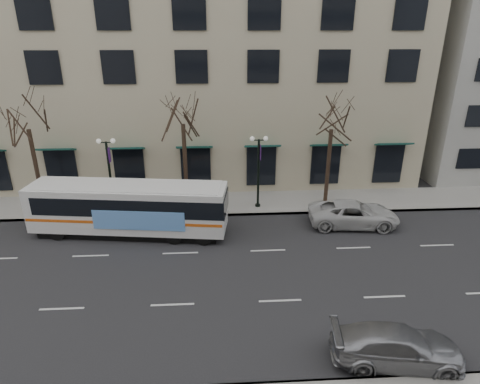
{
  "coord_description": "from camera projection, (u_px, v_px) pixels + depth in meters",
  "views": [
    {
      "loc": [
        2.22,
        -17.59,
        11.78
      ],
      "look_at": [
        3.34,
        1.48,
        4.0
      ],
      "focal_mm": 30.0,
      "sensor_mm": 36.0,
      "label": 1
    }
  ],
  "objects": [
    {
      "name": "ground",
      "position": [
        177.0,
        276.0,
        20.59
      ],
      "size": [
        160.0,
        160.0,
        0.0
      ],
      "primitive_type": "plane",
      "color": "black",
      "rests_on": "ground"
    },
    {
      "name": "sidewalk_far",
      "position": [
        257.0,
        203.0,
        29.15
      ],
      "size": [
        80.0,
        4.0,
        0.15
      ],
      "primitive_type": "cube",
      "color": "gray",
      "rests_on": "ground"
    },
    {
      "name": "building_hotel",
      "position": [
        167.0,
        26.0,
        35.37
      ],
      "size": [
        40.0,
        20.0,
        24.0
      ],
      "primitive_type": "cube",
      "color": "#B7AA8C",
      "rests_on": "ground"
    },
    {
      "name": "tree_far_left",
      "position": [
        26.0,
        115.0,
        25.65
      ],
      "size": [
        3.6,
        3.6,
        8.34
      ],
      "color": "black",
      "rests_on": "ground"
    },
    {
      "name": "tree_far_mid",
      "position": [
        182.0,
        110.0,
        26.12
      ],
      "size": [
        3.6,
        3.6,
        8.55
      ],
      "color": "black",
      "rests_on": "ground"
    },
    {
      "name": "tree_far_right",
      "position": [
        333.0,
        115.0,
        26.85
      ],
      "size": [
        3.6,
        3.6,
        8.06
      ],
      "color": "black",
      "rests_on": "ground"
    },
    {
      "name": "lamp_post_left",
      "position": [
        110.0,
        172.0,
        26.79
      ],
      "size": [
        1.22,
        0.45,
        5.21
      ],
      "color": "black",
      "rests_on": "ground"
    },
    {
      "name": "lamp_post_right",
      "position": [
        259.0,
        169.0,
        27.33
      ],
      "size": [
        1.22,
        0.45,
        5.21
      ],
      "color": "black",
      "rests_on": "ground"
    },
    {
      "name": "city_bus",
      "position": [
        130.0,
        207.0,
        24.29
      ],
      "size": [
        12.11,
        4.09,
        3.22
      ],
      "rotation": [
        0.0,
        0.0,
        -0.13
      ],
      "color": "white",
      "rests_on": "ground"
    },
    {
      "name": "silver_car",
      "position": [
        397.0,
        346.0,
        15.07
      ],
      "size": [
        5.14,
        2.59,
        1.43
      ],
      "primitive_type": "imported",
      "rotation": [
        0.0,
        0.0,
        1.45
      ],
      "color": "#95969C",
      "rests_on": "ground"
    },
    {
      "name": "white_pickup",
      "position": [
        353.0,
        214.0,
        25.71
      ],
      "size": [
        5.91,
        3.13,
        1.58
      ],
      "primitive_type": "imported",
      "rotation": [
        0.0,
        0.0,
        1.48
      ],
      "color": "silver",
      "rests_on": "ground"
    }
  ]
}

